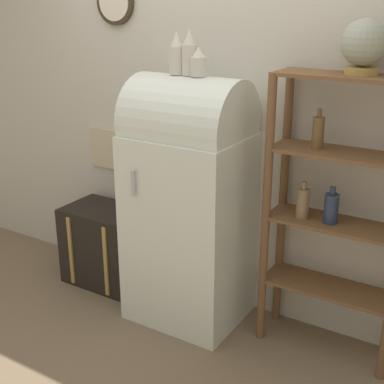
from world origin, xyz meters
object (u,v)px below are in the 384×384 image
(globe, at_px, (364,45))
(suitcase_trunk, at_px, (107,246))
(vase_left, at_px, (177,54))
(vase_right, at_px, (199,63))
(vase_center, at_px, (190,53))
(refrigerator, at_px, (189,199))

(globe, bearing_deg, suitcase_trunk, -176.81)
(vase_left, bearing_deg, vase_right, -2.48)
(suitcase_trunk, xyz_separation_m, globe, (1.70, 0.09, 1.51))
(vase_left, bearing_deg, globe, 8.34)
(suitcase_trunk, relative_size, vase_right, 3.57)
(suitcase_trunk, height_order, vase_center, vase_center)
(suitcase_trunk, xyz_separation_m, vase_center, (0.76, -0.04, 1.43))
(suitcase_trunk, bearing_deg, vase_left, -4.78)
(globe, bearing_deg, refrigerator, -171.17)
(refrigerator, bearing_deg, vase_right, -7.99)
(globe, xyz_separation_m, vase_center, (-0.95, -0.14, -0.08))
(vase_center, bearing_deg, vase_left, -171.81)
(vase_right, bearing_deg, refrigerator, 172.01)
(vase_left, height_order, vase_right, vase_left)
(vase_left, relative_size, vase_right, 1.47)
(refrigerator, relative_size, globe, 5.76)
(refrigerator, distance_m, vase_right, 0.85)
(vase_left, distance_m, vase_right, 0.16)
(suitcase_trunk, xyz_separation_m, vase_right, (0.83, -0.06, 1.38))
(refrigerator, bearing_deg, globe, 8.83)
(suitcase_trunk, xyz_separation_m, vase_left, (0.67, -0.06, 1.42))
(refrigerator, height_order, vase_left, vase_left)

